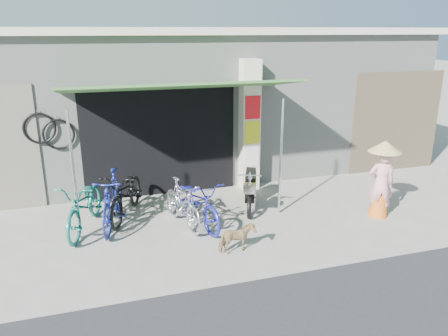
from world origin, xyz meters
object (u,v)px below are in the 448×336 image
object	(u,v)px
nun	(381,179)
street_dog	(237,239)
bike_black	(127,194)
bike_silver	(182,203)
moped	(250,188)
bike_navy	(197,202)
bike_teal	(85,205)
bike_blue	(112,200)

from	to	relation	value
nun	street_dog	bearing A→B (deg)	32.63
nun	bike_black	bearing A→B (deg)	5.14
bike_silver	moped	xyz separation A→B (m)	(1.57, 0.51, -0.04)
bike_black	bike_navy	bearing A→B (deg)	-10.32
bike_black	bike_silver	distance (m)	1.22
bike_silver	moped	size ratio (longest dim) A/B	0.99
bike_black	moped	world-z (taller)	bike_black
bike_teal	moped	xyz separation A→B (m)	(3.33, 0.15, -0.09)
bike_blue	bike_silver	xyz separation A→B (m)	(1.27, -0.35, -0.07)
nun	bike_blue	bearing A→B (deg)	10.11
bike_black	bike_navy	distance (m)	1.48
street_dog	moped	bearing A→B (deg)	-34.47
bike_blue	nun	xyz separation A→B (m)	(5.15, -1.06, 0.26)
moped	bike_black	bearing A→B (deg)	-163.16
bike_navy	street_dog	world-z (taller)	bike_navy
bike_blue	street_dog	distance (m)	2.57
bike_navy	bike_teal	bearing A→B (deg)	155.68
bike_black	nun	xyz separation A→B (m)	(4.85, -1.45, 0.30)
bike_silver	bike_navy	xyz separation A→B (m)	(0.28, -0.04, 0.01)
street_dog	moped	world-z (taller)	moped
bike_teal	street_dog	xyz separation A→B (m)	(2.41, -1.69, -0.24)
bike_blue	bike_silver	size ratio (longest dim) A/B	1.16
bike_silver	street_dog	world-z (taller)	bike_silver
bike_silver	nun	xyz separation A→B (m)	(3.88, -0.71, 0.33)
street_dog	bike_navy	bearing A→B (deg)	7.93
bike_black	nun	distance (m)	5.07
bike_black	moped	bearing A→B (deg)	16.35
bike_teal	street_dog	world-z (taller)	bike_teal
bike_teal	bike_blue	xyz separation A→B (m)	(0.50, -0.00, 0.03)
nun	bike_teal	bearing A→B (deg)	11.06
street_dog	bike_black	bearing A→B (deg)	30.23
bike_teal	moped	bearing A→B (deg)	19.95
bike_blue	bike_navy	xyz separation A→B (m)	(1.55, -0.40, -0.06)
bike_teal	nun	world-z (taller)	nun
bike_teal	bike_black	size ratio (longest dim) A/B	1.01
bike_blue	bike_navy	world-z (taller)	bike_blue
bike_blue	bike_navy	size ratio (longest dim) A/B	0.99
moped	nun	distance (m)	2.64
bike_blue	street_dog	world-z (taller)	bike_blue
street_dog	bike_blue	bearing A→B (deg)	40.88
moped	nun	world-z (taller)	nun
bike_blue	nun	bearing A→B (deg)	2.45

